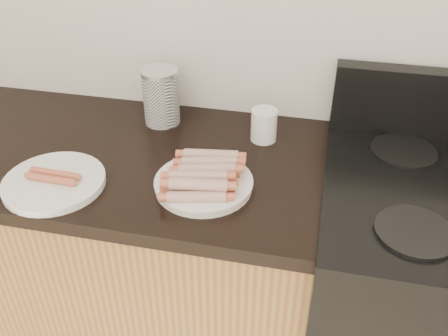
% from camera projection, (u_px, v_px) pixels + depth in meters
% --- Properties ---
extents(stove, '(0.76, 0.65, 0.91)m').
position_uv_depth(stove, '(435.00, 317.00, 1.49)').
color(stove, black).
rests_on(stove, floor).
extents(burner_near_left, '(0.18, 0.18, 0.01)m').
position_uv_depth(burner_near_left, '(415.00, 232.00, 1.12)').
color(burner_near_left, black).
rests_on(burner_near_left, stove).
extents(burner_far_left, '(0.18, 0.18, 0.01)m').
position_uv_depth(burner_far_left, '(404.00, 151.00, 1.39)').
color(burner_far_left, black).
rests_on(burner_far_left, stove).
extents(main_plate, '(0.25, 0.25, 0.02)m').
position_uv_depth(main_plate, '(204.00, 185.00, 1.27)').
color(main_plate, white).
rests_on(main_plate, counter_slab).
extents(side_plate, '(0.33, 0.33, 0.02)m').
position_uv_depth(side_plate, '(54.00, 182.00, 1.28)').
color(side_plate, silver).
rests_on(side_plate, counter_slab).
extents(hotdog_pile, '(0.14, 0.22, 0.06)m').
position_uv_depth(hotdog_pile, '(203.00, 174.00, 1.25)').
color(hotdog_pile, '#A13F39').
rests_on(hotdog_pile, main_plate).
extents(plain_sausages, '(0.13, 0.05, 0.02)m').
position_uv_depth(plain_sausages, '(53.00, 176.00, 1.27)').
color(plain_sausages, '#B76143').
rests_on(plain_sausages, side_plate).
extents(canister, '(0.11, 0.11, 0.17)m').
position_uv_depth(canister, '(161.00, 96.00, 1.50)').
color(canister, white).
rests_on(canister, counter_slab).
extents(mug, '(0.10, 0.10, 0.09)m').
position_uv_depth(mug, '(264.00, 125.00, 1.44)').
color(mug, silver).
rests_on(mug, counter_slab).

